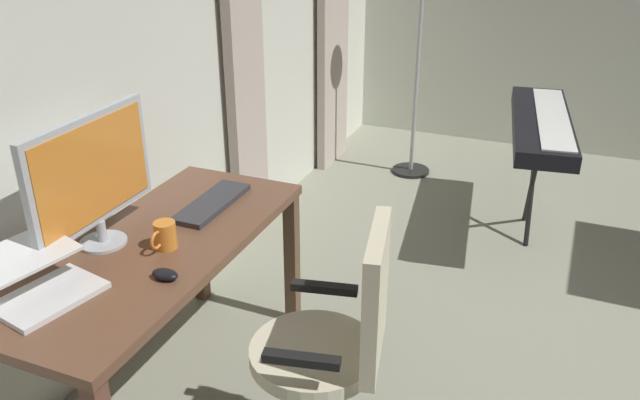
# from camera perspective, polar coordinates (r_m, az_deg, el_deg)

# --- Properties ---
(back_room_partition) EXTENTS (5.72, 0.10, 2.82)m
(back_room_partition) POSITION_cam_1_polar(r_m,az_deg,el_deg) (3.30, -13.17, 15.20)
(back_room_partition) COLOR silver
(back_room_partition) RESTS_ON ground
(curtain_left_panel) EXTENTS (0.48, 0.06, 2.37)m
(curtain_left_panel) POSITION_cam_1_polar(r_m,az_deg,el_deg) (4.95, 1.19, 16.41)
(curtain_left_panel) COLOR #C3B0A5
(curtain_left_panel) RESTS_ON ground
(curtain_right_panel) EXTENTS (0.36, 0.06, 2.37)m
(curtain_right_panel) POSITION_cam_1_polar(r_m,az_deg,el_deg) (3.73, -6.67, 13.25)
(curtain_right_panel) COLOR #C3B0A5
(curtain_right_panel) RESTS_ON ground
(desk) EXTENTS (1.44, 0.61, 0.73)m
(desk) POSITION_cam_1_polar(r_m,az_deg,el_deg) (2.65, -14.02, -5.64)
(desk) COLOR brown
(desk) RESTS_ON ground
(office_chair) EXTENTS (0.56, 0.56, 1.03)m
(office_chair) POSITION_cam_1_polar(r_m,az_deg,el_deg) (2.30, 1.05, -14.59)
(office_chair) COLOR black
(office_chair) RESTS_ON ground
(computer_monitor) EXTENTS (0.63, 0.18, 0.51)m
(computer_monitor) POSITION_cam_1_polar(r_m,az_deg,el_deg) (2.54, -19.26, 2.12)
(computer_monitor) COLOR #B7BCC1
(computer_monitor) RESTS_ON desk
(computer_keyboard) EXTENTS (0.43, 0.14, 0.02)m
(computer_keyboard) POSITION_cam_1_polar(r_m,az_deg,el_deg) (2.85, -9.39, -0.27)
(computer_keyboard) COLOR #333338
(computer_keyboard) RESTS_ON desk
(laptop) EXTENTS (0.39, 0.40, 0.15)m
(laptop) POSITION_cam_1_polar(r_m,az_deg,el_deg) (2.38, -23.30, -6.51)
(laptop) COLOR white
(laptop) RESTS_ON desk
(computer_mouse) EXTENTS (0.06, 0.10, 0.04)m
(computer_mouse) POSITION_cam_1_polar(r_m,az_deg,el_deg) (2.36, -13.35, -6.32)
(computer_mouse) COLOR black
(computer_mouse) RESTS_ON desk
(mug_tea) EXTENTS (0.13, 0.08, 0.11)m
(mug_tea) POSITION_cam_1_polar(r_m,az_deg,el_deg) (2.53, -13.38, -3.03)
(mug_tea) COLOR orange
(mug_tea) RESTS_ON desk
(piano_keyboard) EXTENTS (1.29, 0.49, 0.78)m
(piano_keyboard) POSITION_cam_1_polar(r_m,az_deg,el_deg) (4.07, 18.73, 6.14)
(piano_keyboard) COLOR black
(piano_keyboard) RESTS_ON ground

